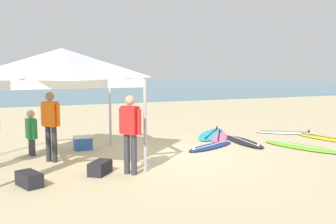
{
  "coord_description": "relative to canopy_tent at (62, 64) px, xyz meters",
  "views": [
    {
      "loc": [
        -3.79,
        -8.94,
        2.3
      ],
      "look_at": [
        0.58,
        1.41,
        1.0
      ],
      "focal_mm": 41.41,
      "sensor_mm": 36.0,
      "label": 1
    }
  ],
  "objects": [
    {
      "name": "surfboard_yellow",
      "position": [
        8.17,
        -0.13,
        -2.35
      ],
      "size": [
        1.0,
        2.22,
        0.19
      ],
      "color": "yellow",
      "rests_on": "ground"
    },
    {
      "name": "surfboard_lime",
      "position": [
        6.5,
        -0.91,
        -2.35
      ],
      "size": [
        1.44,
        2.52,
        0.19
      ],
      "color": "#7AD12D",
      "rests_on": "ground"
    },
    {
      "name": "surfboard_black",
      "position": [
        5.41,
        0.44,
        -2.35
      ],
      "size": [
        0.8,
        2.24,
        0.19
      ],
      "color": "black",
      "rests_on": "ground"
    },
    {
      "name": "ground_plane",
      "position": [
        2.52,
        -0.49,
        -2.39
      ],
      "size": [
        80.0,
        80.0,
        0.0
      ],
      "primitive_type": "plane",
      "color": "beige"
    },
    {
      "name": "surfboard_cyan",
      "position": [
        5.14,
        1.96,
        -2.35
      ],
      "size": [
        2.16,
        2.38,
        0.19
      ],
      "color": "#23B2CC",
      "rests_on": "ground"
    },
    {
      "name": "surfboard_navy",
      "position": [
        4.11,
        0.18,
        -2.35
      ],
      "size": [
        1.97,
        1.3,
        0.19
      ],
      "color": "navy",
      "rests_on": "ground"
    },
    {
      "name": "surfboard_white",
      "position": [
        7.68,
        1.28,
        -2.35
      ],
      "size": [
        1.95,
        1.54,
        0.19
      ],
      "color": "white",
      "rests_on": "ground"
    },
    {
      "name": "gear_bag_near_tent",
      "position": [
        0.55,
        -1.33,
        -2.25
      ],
      "size": [
        0.62,
        0.67,
        0.28
      ],
      "primitive_type": "cube",
      "rotation": [
        0.0,
        0.0,
        0.9
      ],
      "color": "#232328",
      "rests_on": "ground"
    },
    {
      "name": "surfboard_pink",
      "position": [
        5.12,
        1.44,
        -2.35
      ],
      "size": [
        1.56,
        2.02,
        0.19
      ],
      "color": "pink",
      "rests_on": "ground"
    },
    {
      "name": "person_green",
      "position": [
        -0.69,
        1.13,
        -1.73
      ],
      "size": [
        0.28,
        0.54,
        1.2
      ],
      "color": "#383842",
      "rests_on": "ground"
    },
    {
      "name": "canopy_tent",
      "position": [
        0.0,
        0.0,
        0.0
      ],
      "size": [
        3.16,
        3.16,
        2.75
      ],
      "color": "#B7B7BC",
      "rests_on": "ground"
    },
    {
      "name": "person_orange",
      "position": [
        -0.29,
        0.22,
        -1.4
      ],
      "size": [
        0.41,
        0.42,
        1.71
      ],
      "color": "#2D2D33",
      "rests_on": "ground"
    },
    {
      "name": "sea",
      "position": [
        2.52,
        32.48,
        -2.34
      ],
      "size": [
        80.0,
        36.0,
        0.1
      ],
      "primitive_type": "cube",
      "color": "#568499",
      "rests_on": "ground"
    },
    {
      "name": "cooler_box",
      "position": [
        0.68,
        1.33,
        -2.19
      ],
      "size": [
        0.5,
        0.36,
        0.39
      ],
      "color": "#2D60B7",
      "rests_on": "ground"
    },
    {
      "name": "person_red",
      "position": [
        1.15,
        -1.6,
        -1.4
      ],
      "size": [
        0.4,
        0.45,
        1.71
      ],
      "color": "#383842",
      "rests_on": "ground"
    },
    {
      "name": "gear_bag_by_pole",
      "position": [
        -0.92,
        -1.65,
        -2.25
      ],
      "size": [
        0.52,
        0.68,
        0.28
      ],
      "primitive_type": "cube",
      "rotation": [
        0.0,
        0.0,
        1.95
      ],
      "color": "#232328",
      "rests_on": "ground"
    }
  ]
}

